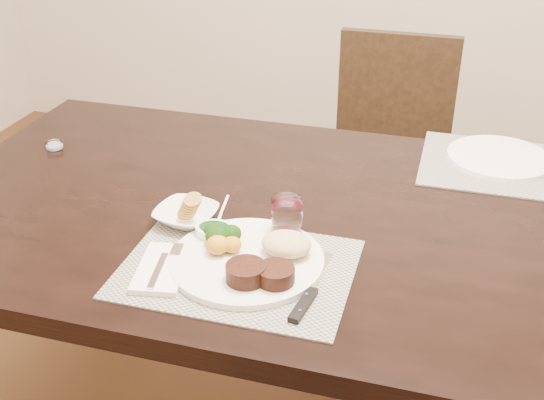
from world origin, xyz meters
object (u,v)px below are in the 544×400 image
(cracker_bowl, at_px, (186,214))
(wine_glass_near, at_px, (287,220))
(far_plate, at_px, (499,157))
(chair_far, at_px, (388,150))
(dinner_plate, at_px, (253,258))
(steak_knife, at_px, (307,296))

(cracker_bowl, relative_size, wine_glass_near, 1.63)
(far_plate, bearing_deg, chair_far, 123.06)
(chair_far, height_order, dinner_plate, chair_far)
(steak_knife, relative_size, far_plate, 0.90)
(cracker_bowl, bearing_deg, steak_knife, -31.65)
(dinner_plate, bearing_deg, far_plate, 70.42)
(cracker_bowl, bearing_deg, dinner_plate, -32.21)
(far_plate, bearing_deg, wine_glass_near, -129.94)
(dinner_plate, bearing_deg, cracker_bowl, 164.58)
(chair_far, height_order, steak_knife, chair_far)
(dinner_plate, xyz_separation_m, wine_glass_near, (0.04, 0.12, 0.02))
(dinner_plate, relative_size, far_plate, 1.16)
(steak_knife, height_order, wine_glass_near, wine_glass_near)
(cracker_bowl, distance_m, wine_glass_near, 0.23)
(cracker_bowl, height_order, far_plate, cracker_bowl)
(wine_glass_near, bearing_deg, chair_far, 84.55)
(chair_far, xyz_separation_m, dinner_plate, (-0.14, -1.17, 0.27))
(dinner_plate, xyz_separation_m, steak_knife, (0.13, -0.08, -0.01))
(chair_far, distance_m, wine_glass_near, 1.10)
(steak_knife, relative_size, cracker_bowl, 1.61)
(dinner_plate, height_order, steak_knife, dinner_plate)
(dinner_plate, bearing_deg, chair_far, 100.11)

